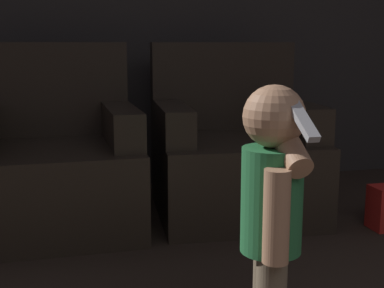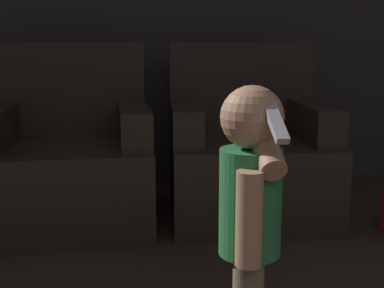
{
  "view_description": "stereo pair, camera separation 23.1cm",
  "coord_description": "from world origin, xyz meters",
  "views": [
    {
      "loc": [
        -0.91,
        0.75,
        1.0
      ],
      "look_at": [
        -0.35,
        2.96,
        0.57
      ],
      "focal_mm": 50.0,
      "sensor_mm": 36.0,
      "label": 1
    },
    {
      "loc": [
        -0.68,
        0.71,
        1.0
      ],
      "look_at": [
        -0.35,
        2.96,
        0.57
      ],
      "focal_mm": 50.0,
      "sensor_mm": 36.0,
      "label": 2
    }
  ],
  "objects": [
    {
      "name": "wall_back",
      "position": [
        0.0,
        4.5,
        1.3
      ],
      "size": [
        8.4,
        0.05,
        2.6
      ],
      "color": "#33302D",
      "rests_on": "ground_plane"
    },
    {
      "name": "person_toddler",
      "position": [
        -0.27,
        2.24,
        0.52
      ],
      "size": [
        0.19,
        0.34,
        0.88
      ],
      "rotation": [
        0.0,
        0.0,
        -1.85
      ],
      "color": "brown",
      "rests_on": "ground_plane"
    },
    {
      "name": "armchair_right",
      "position": [
        0.09,
        3.72,
        0.34
      ],
      "size": [
        0.97,
        0.96,
        1.01
      ],
      "rotation": [
        0.0,
        0.0,
        -0.08
      ],
      "color": "black",
      "rests_on": "ground_plane"
    },
    {
      "name": "armchair_left",
      "position": [
        -0.95,
        3.72,
        0.34
      ],
      "size": [
        0.91,
        0.9,
        1.01
      ],
      "rotation": [
        0.0,
        0.0,
        0.01
      ],
      "color": "black",
      "rests_on": "ground_plane"
    }
  ]
}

